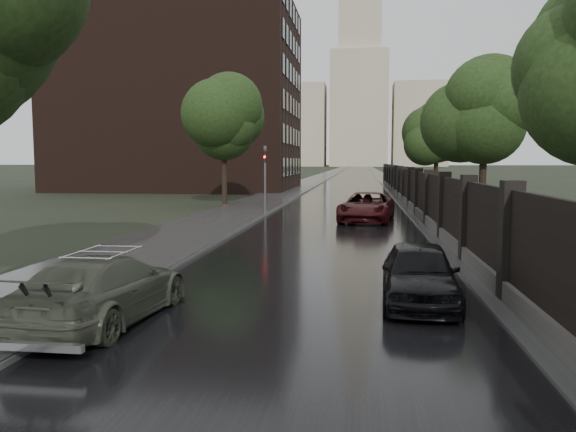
# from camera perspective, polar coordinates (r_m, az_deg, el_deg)

# --- Properties ---
(ground) EXTENTS (800.00, 800.00, 0.00)m
(ground) POSITION_cam_1_polar(r_m,az_deg,el_deg) (8.48, -2.07, -16.03)
(ground) COLOR black
(ground) RESTS_ON ground
(road) EXTENTS (8.00, 420.00, 0.02)m
(road) POSITION_cam_1_polar(r_m,az_deg,el_deg) (197.80, 7.01, 4.70)
(road) COLOR black
(road) RESTS_ON ground
(sidewalk_left) EXTENTS (4.00, 420.00, 0.16)m
(sidewalk_left) POSITION_cam_1_polar(r_m,az_deg,el_deg) (197.93, 5.27, 4.74)
(sidewalk_left) COLOR #2D2D2D
(sidewalk_left) RESTS_ON ground
(verge_right) EXTENTS (3.00, 420.00, 0.08)m
(verge_right) POSITION_cam_1_polar(r_m,az_deg,el_deg) (197.84, 8.61, 4.69)
(verge_right) COLOR #2D2D2D
(verge_right) RESTS_ON ground
(fence_right) EXTENTS (0.45, 75.72, 2.70)m
(fence_right) POSITION_cam_1_polar(r_m,az_deg,el_deg) (39.98, 12.10, 2.48)
(fence_right) COLOR #383533
(fence_right) RESTS_ON ground
(tree_left_far) EXTENTS (4.25, 4.25, 7.39)m
(tree_left_far) POSITION_cam_1_polar(r_m,az_deg,el_deg) (38.96, -6.53, 8.72)
(tree_left_far) COLOR black
(tree_left_far) RESTS_ON ground
(tree_right_b) EXTENTS (4.08, 4.08, 7.01)m
(tree_right_b) POSITION_cam_1_polar(r_m,az_deg,el_deg) (30.46, 19.33, 8.76)
(tree_right_b) COLOR black
(tree_right_b) RESTS_ON ground
(tree_right_c) EXTENTS (4.08, 4.08, 7.01)m
(tree_right_c) POSITION_cam_1_polar(r_m,az_deg,el_deg) (48.20, 14.88, 7.62)
(tree_right_c) COLOR black
(tree_right_c) RESTS_ON ground
(traffic_light) EXTENTS (0.16, 0.32, 4.00)m
(traffic_light) POSITION_cam_1_polar(r_m,az_deg,el_deg) (33.25, -2.34, 4.38)
(traffic_light) COLOR #59595E
(traffic_light) RESTS_ON ground
(brick_building) EXTENTS (24.00, 18.00, 20.00)m
(brick_building) POSITION_cam_1_polar(r_m,az_deg,el_deg) (63.18, -10.69, 11.79)
(brick_building) COLOR black
(brick_building) RESTS_ON ground
(stalinist_tower) EXTENTS (92.00, 30.00, 159.00)m
(stalinist_tower) POSITION_cam_1_polar(r_m,az_deg,el_deg) (309.78, 7.24, 12.14)
(stalinist_tower) COLOR tan
(stalinist_tower) RESTS_ON ground
(volga_sedan) EXTENTS (2.18, 4.71, 1.33)m
(volga_sedan) POSITION_cam_1_polar(r_m,az_deg,el_deg) (11.51, -18.18, -7.00)
(volga_sedan) COLOR #3F4335
(volga_sedan) RESTS_ON ground
(car_right_near) EXTENTS (1.75, 4.03, 1.35)m
(car_right_near) POSITION_cam_1_polar(r_m,az_deg,el_deg) (12.65, 13.18, -5.69)
(car_right_near) COLOR black
(car_right_near) RESTS_ON ground
(car_right_far) EXTENTS (3.18, 5.73, 1.52)m
(car_right_far) POSITION_cam_1_polar(r_m,az_deg,el_deg) (29.05, 7.99, 0.91)
(car_right_far) COLOR black
(car_right_far) RESTS_ON ground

